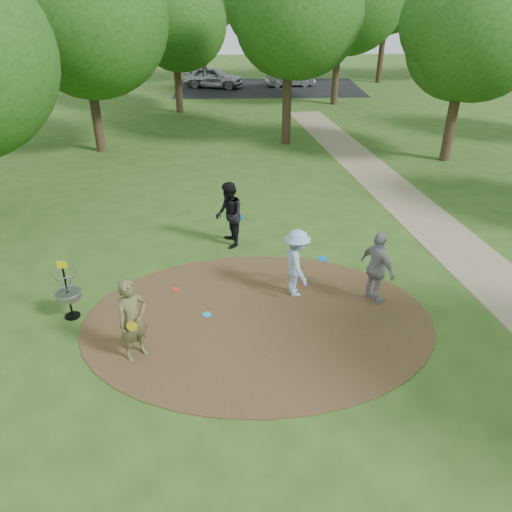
{
  "coord_description": "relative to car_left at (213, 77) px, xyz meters",
  "views": [
    {
      "loc": [
        -0.39,
        -9.78,
        7.15
      ],
      "look_at": [
        0.0,
        1.2,
        1.1
      ],
      "focal_mm": 35.0,
      "sensor_mm": 36.0,
      "label": 1
    }
  ],
  "objects": [
    {
      "name": "ground",
      "position": [
        2.22,
        -30.17,
        -0.76
      ],
      "size": [
        100.0,
        100.0,
        0.0
      ],
      "primitive_type": "plane",
      "color": "#2D5119",
      "rests_on": "ground"
    },
    {
      "name": "player_observer_with_disc",
      "position": [
        -0.45,
        -31.39,
        0.19
      ],
      "size": [
        0.82,
        0.81,
        1.9
      ],
      "color": "brown",
      "rests_on": "ground"
    },
    {
      "name": "parking_lot",
      "position": [
        4.22,
        -0.17,
        -0.76
      ],
      "size": [
        14.0,
        8.0,
        0.01
      ],
      "primitive_type": "cube",
      "color": "black",
      "rests_on": "ground"
    },
    {
      "name": "player_walking_with_disc",
      "position": [
        1.5,
        -26.24,
        0.25
      ],
      "size": [
        0.94,
        1.11,
        2.02
      ],
      "color": "black",
      "rests_on": "ground"
    },
    {
      "name": "dirt_clearing",
      "position": [
        2.22,
        -30.17,
        -0.75
      ],
      "size": [
        8.4,
        8.4,
        0.02
      ],
      "primitive_type": "cylinder",
      "color": "#47301C",
      "rests_on": "ground"
    },
    {
      "name": "car_left",
      "position": [
        0.0,
        0.0,
        0.0
      ],
      "size": [
        4.79,
        2.91,
        1.53
      ],
      "primitive_type": "imported",
      "rotation": [
        0.0,
        0.0,
        1.31
      ],
      "color": "#9E9FA5",
      "rests_on": "ground"
    },
    {
      "name": "disc_ground_red",
      "position": [
        0.1,
        -28.78,
        -0.73
      ],
      "size": [
        0.22,
        0.22,
        0.02
      ],
      "primitive_type": "cylinder",
      "color": "red",
      "rests_on": "dirt_clearing"
    },
    {
      "name": "disc_golf_basket",
      "position": [
        -2.28,
        -29.87,
        0.11
      ],
      "size": [
        0.63,
        0.63,
        1.54
      ],
      "color": "black",
      "rests_on": "ground"
    },
    {
      "name": "disc_ground_cyan",
      "position": [
        0.98,
        -29.95,
        -0.73
      ],
      "size": [
        0.22,
        0.22,
        0.02
      ],
      "primitive_type": "cylinder",
      "color": "#1AA9D0",
      "rests_on": "dirt_clearing"
    },
    {
      "name": "tree_ring",
      "position": [
        2.45,
        -20.46,
        4.54
      ],
      "size": [
        37.01,
        46.14,
        9.69
      ],
      "color": "#332316",
      "rests_on": "ground"
    },
    {
      "name": "player_waiting_with_disc",
      "position": [
        5.19,
        -29.48,
        0.21
      ],
      "size": [
        0.94,
        1.23,
        1.94
      ],
      "color": "gray",
      "rests_on": "ground"
    },
    {
      "name": "player_throwing_with_disc",
      "position": [
        3.24,
        -29.05,
        0.15
      ],
      "size": [
        1.25,
        1.3,
        1.82
      ],
      "color": "#8DB5D3",
      "rests_on": "ground"
    },
    {
      "name": "car_right",
      "position": [
        5.91,
        0.32,
        -0.15
      ],
      "size": [
        3.88,
        1.75,
        1.23
      ],
      "primitive_type": "imported",
      "rotation": [
        0.0,
        0.0,
        1.69
      ],
      "color": "#93949A",
      "rests_on": "ground"
    },
    {
      "name": "footpath",
      "position": [
        8.72,
        -28.17,
        -0.76
      ],
      "size": [
        7.55,
        39.89,
        0.01
      ],
      "primitive_type": "cube",
      "rotation": [
        0.0,
        0.0,
        0.14
      ],
      "color": "#8C7A5B",
      "rests_on": "ground"
    }
  ]
}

